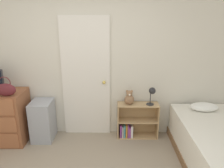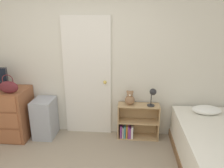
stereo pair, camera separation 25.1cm
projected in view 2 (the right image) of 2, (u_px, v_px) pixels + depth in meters
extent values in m
cube|color=beige|center=(83.00, 61.00, 3.62)|extent=(10.00, 0.06, 2.55)
cube|color=silver|center=(87.00, 78.00, 3.65)|extent=(0.79, 0.04, 2.01)
sphere|color=gold|center=(105.00, 82.00, 3.60)|extent=(0.06, 0.06, 0.06)
ellipsoid|color=#591E23|center=(9.00, 87.00, 3.34)|extent=(0.30, 0.12, 0.19)
torus|color=#591E23|center=(8.00, 80.00, 3.31)|extent=(0.18, 0.01, 0.18)
cube|color=#999EA8|center=(45.00, 118.00, 3.72)|extent=(0.33, 0.42, 0.67)
cube|color=tan|center=(118.00, 120.00, 3.71)|extent=(0.02, 0.24, 0.60)
cube|color=tan|center=(158.00, 122.00, 3.65)|extent=(0.02, 0.24, 0.60)
cube|color=tan|center=(138.00, 136.00, 3.77)|extent=(0.65, 0.24, 0.02)
cube|color=tan|center=(138.00, 121.00, 3.68)|extent=(0.65, 0.24, 0.02)
cube|color=tan|center=(139.00, 105.00, 3.59)|extent=(0.65, 0.24, 0.02)
cube|color=tan|center=(138.00, 118.00, 3.79)|extent=(0.68, 0.01, 0.60)
cube|color=#8C3F8C|center=(121.00, 131.00, 3.73)|extent=(0.03, 0.17, 0.21)
cube|color=white|center=(123.00, 131.00, 3.74)|extent=(0.02, 0.19, 0.19)
cube|color=teal|center=(125.00, 130.00, 3.74)|extent=(0.02, 0.20, 0.22)
cube|color=orange|center=(127.00, 131.00, 3.70)|extent=(0.02, 0.14, 0.22)
cube|color=#8C3F8C|center=(129.00, 131.00, 3.71)|extent=(0.02, 0.16, 0.22)
cube|color=#8C3F8C|center=(130.00, 131.00, 3.73)|extent=(0.03, 0.19, 0.18)
cube|color=white|center=(132.00, 131.00, 3.73)|extent=(0.03, 0.20, 0.20)
sphere|color=#8C6647|center=(130.00, 100.00, 3.58)|extent=(0.16, 0.16, 0.16)
sphere|color=#8C6647|center=(130.00, 94.00, 3.54)|extent=(0.10, 0.10, 0.10)
sphere|color=silver|center=(130.00, 95.00, 3.51)|extent=(0.03, 0.03, 0.03)
sphere|color=#8C6647|center=(128.00, 92.00, 3.54)|extent=(0.04, 0.04, 0.04)
sphere|color=#8C6647|center=(132.00, 92.00, 3.53)|extent=(0.04, 0.04, 0.04)
cylinder|color=#262628|center=(151.00, 105.00, 3.55)|extent=(0.12, 0.12, 0.01)
cylinder|color=#262628|center=(151.00, 99.00, 3.51)|extent=(0.01, 0.01, 0.20)
sphere|color=#262628|center=(153.00, 92.00, 3.46)|extent=(0.11, 0.11, 0.11)
cube|color=silver|center=(222.00, 153.00, 2.77)|extent=(0.95, 1.89, 0.45)
ellipsoid|color=white|center=(207.00, 110.00, 3.35)|extent=(0.44, 0.28, 0.12)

